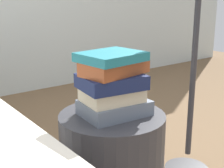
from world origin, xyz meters
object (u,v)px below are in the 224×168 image
object	(u,v)px
book_navy	(111,81)
book_rust	(115,68)
side_table	(112,162)
book_slate	(114,108)
book_cream	(112,95)
book_teal	(111,57)

from	to	relation	value
book_navy	book_rust	world-z (taller)	book_rust
side_table	book_slate	bearing A→B (deg)	-38.22
side_table	book_cream	world-z (taller)	book_cream
side_table	book_rust	world-z (taller)	book_rust
book_cream	book_teal	world-z (taller)	book_teal
book_slate	book_cream	world-z (taller)	book_cream
side_table	book_cream	bearing A→B (deg)	-127.29
book_slate	book_navy	bearing A→B (deg)	-167.58
side_table	book_slate	world-z (taller)	book_slate
book_teal	book_slate	bearing A→B (deg)	-6.21
side_table	book_slate	distance (m)	0.26
book_cream	book_rust	xyz separation A→B (m)	(0.01, -0.00, 0.11)
book_cream	book_teal	size ratio (longest dim) A/B	0.96
side_table	book_teal	world-z (taller)	book_teal
side_table	book_navy	world-z (taller)	book_navy
side_table	book_rust	distance (m)	0.43
book_slate	book_cream	size ratio (longest dim) A/B	1.16
book_cream	book_navy	xyz separation A→B (m)	(-0.00, -0.00, 0.06)
book_slate	book_rust	distance (m)	0.17
book_slate	book_teal	world-z (taller)	book_teal
side_table	book_cream	distance (m)	0.32
side_table	book_cream	xyz separation A→B (m)	(-0.01, -0.01, 0.32)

